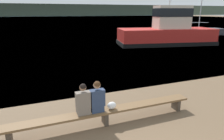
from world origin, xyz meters
name	(u,v)px	position (x,y,z in m)	size (l,w,h in m)	color
water_surface	(36,18)	(0.00, 125.70, 0.00)	(240.00, 240.00, 0.00)	#426B8E
far_shoreline	(34,10)	(0.00, 173.99, 4.68)	(600.00, 12.00, 9.35)	#384233
bench_main	(105,113)	(0.24, 3.34, 0.40)	(6.12, 0.43, 0.49)	brown
person_left	(83,101)	(-0.44, 3.34, 0.90)	(0.45, 0.38, 0.98)	#70665B
person_right	(97,98)	(-0.01, 3.34, 0.93)	(0.45, 0.39, 1.01)	navy
shopping_bag	(112,106)	(0.47, 3.32, 0.61)	(0.29, 0.22, 0.24)	white
tugboat_red	(167,32)	(11.91, 16.29, 1.29)	(10.89, 5.58, 7.07)	red
moored_sailboat	(200,31)	(22.55, 22.41, 0.49)	(7.28, 3.94, 6.46)	#333338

